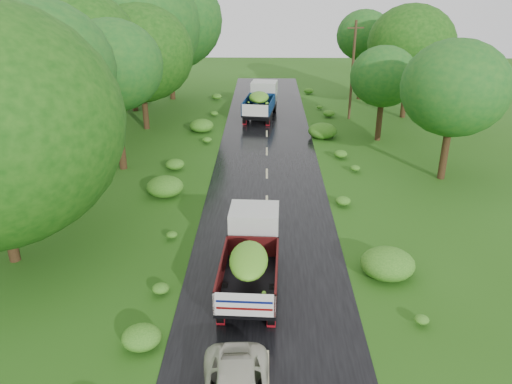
{
  "coord_description": "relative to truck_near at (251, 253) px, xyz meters",
  "views": [
    {
      "loc": [
        -0.11,
        -11.67,
        11.05
      ],
      "look_at": [
        -0.52,
        9.45,
        1.7
      ],
      "focal_mm": 35.0,
      "sensor_mm": 36.0,
      "label": 1
    }
  ],
  "objects": [
    {
      "name": "truck_near",
      "position": [
        0.0,
        0.0,
        0.0
      ],
      "size": [
        2.24,
        5.75,
        2.38
      ],
      "rotation": [
        0.0,
        0.0,
        -0.04
      ],
      "color": "black",
      "rests_on": "ground"
    },
    {
      "name": "road",
      "position": [
        0.61,
        0.44,
        -1.34
      ],
      "size": [
        6.5,
        80.0,
        0.02
      ],
      "primitive_type": "cube",
      "color": "black",
      "rests_on": "ground"
    },
    {
      "name": "ground",
      "position": [
        0.61,
        -4.56,
        -1.35
      ],
      "size": [
        120.0,
        120.0,
        0.0
      ],
      "primitive_type": "plane",
      "color": "#234F11",
      "rests_on": "ground"
    },
    {
      "name": "trees_right",
      "position": [
        10.41,
        21.0,
        4.02
      ],
      "size": [
        6.68,
        23.11,
        7.51
      ],
      "color": "black",
      "rests_on": "ground"
    },
    {
      "name": "truck_far",
      "position": [
        0.13,
        24.31,
        0.09
      ],
      "size": [
        2.92,
        6.3,
        2.55
      ],
      "rotation": [
        0.0,
        0.0,
        -0.13
      ],
      "color": "black",
      "rests_on": "ground"
    },
    {
      "name": "utility_pole",
      "position": [
        7.34,
        23.74,
        2.62
      ],
      "size": [
        1.34,
        0.38,
        7.7
      ],
      "rotation": [
        0.0,
        0.0,
        0.21
      ],
      "color": "#382616",
      "rests_on": "ground"
    },
    {
      "name": "shrubs",
      "position": [
        0.61,
        9.44,
        -1.0
      ],
      "size": [
        11.9,
        44.0,
        0.7
      ],
      "color": "#286718",
      "rests_on": "ground"
    },
    {
      "name": "road_lines",
      "position": [
        0.61,
        1.44,
        -1.33
      ],
      "size": [
        0.12,
        69.6,
        0.0
      ],
      "color": "#BFB78C",
      "rests_on": "road"
    },
    {
      "name": "trees_left",
      "position": [
        -9.72,
        17.21,
        5.18
      ],
      "size": [
        7.28,
        33.36,
        9.29
      ],
      "color": "black",
      "rests_on": "ground"
    }
  ]
}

